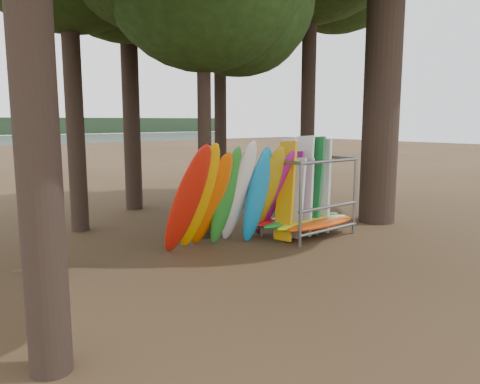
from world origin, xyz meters
TOP-DOWN VIEW (x-y plane):
  - ground at (0.00, 0.00)m, footprint 120.00×120.00m
  - kayak_row at (-1.03, 1.23)m, footprint 3.90×2.11m
  - storage_rack at (1.54, 0.86)m, footprint 3.17×1.56m

SIDE VIEW (x-z plane):
  - ground at x=0.00m, z-range 0.00..0.00m
  - storage_rack at x=1.54m, z-range -0.40..2.51m
  - kayak_row at x=-1.03m, z-range -0.14..2.85m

